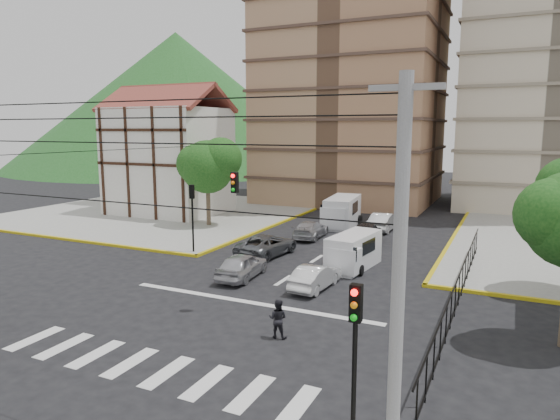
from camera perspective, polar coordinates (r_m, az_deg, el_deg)
The scene contains 21 objects.
ground at distance 23.00m, azimuth -4.98°, elevation -11.37°, with size 160.00×160.00×0.00m, color black.
sidewalk_nw at distance 50.07m, azimuth -13.28°, elevation -0.20°, with size 26.00×26.00×0.15m, color gray.
crosswalk_stripes at distance 18.50m, azimuth -14.80°, elevation -16.98°, with size 12.00×2.40×0.01m, color silver.
stop_line at distance 23.98m, azimuth -3.51°, elevation -10.47°, with size 13.00×0.40×0.01m, color silver.
tudor_building at distance 48.89m, azimuth -12.58°, elevation 5.71°, with size 10.80×8.05×12.23m.
distant_hill at distance 110.55m, azimuth -11.63°, elevation 12.14°, with size 70.00×70.00×28.00m, color #1D541C.
park_fence at distance 24.50m, azimuth 19.66°, elevation -10.58°, with size 0.10×22.50×1.66m, color black, non-canonical shape.
tree_tudor at distance 41.52m, azimuth -8.17°, elevation 5.20°, with size 5.39×4.40×7.43m.
traffic_light_se at distance 12.25m, azimuth 8.56°, elevation -14.82°, with size 0.28×0.22×4.40m.
traffic_light_nw at distance 32.71m, azimuth -10.00°, elevation 0.36°, with size 0.28×0.22×4.40m.
traffic_light_hanging at distance 19.92m, azimuth -8.17°, elevation 2.86°, with size 18.00×9.12×0.92m.
utility_pole_se at distance 10.29m, azimuth 13.31°, elevation -9.84°, with size 1.40×0.28×9.00m.
van_right_lane at distance 29.45m, azimuth 8.29°, elevation -4.80°, with size 2.29×4.68×2.03m.
van_left_lane at distance 41.78m, azimuth 7.04°, elevation -0.31°, with size 2.71×5.67×2.47m.
car_silver_front_left at distance 27.52m, azimuth -4.37°, elevation -6.34°, with size 1.66×4.13×1.41m, color #B4B4B9.
car_white_front_right at distance 25.76m, azimuth 4.05°, elevation -7.60°, with size 1.33×3.82×1.26m, color silver.
car_grey_mid_left at distance 32.28m, azimuth -1.49°, elevation -4.01°, with size 2.27×4.93×1.37m, color slate.
car_silver_rear_left at distance 37.43m, azimuth 3.52°, elevation -2.24°, with size 1.79×4.41×1.28m, color #B0B0B5.
car_darkgrey_mid_right at distance 36.26m, azimuth 9.82°, elevation -2.53°, with size 1.81×4.50×1.53m, color #2A2A2C.
car_white_rear_right at distance 40.97m, azimuth 11.80°, elevation -1.29°, with size 1.54×4.43×1.46m, color silver.
pedestrian_crosswalk at distance 19.90m, azimuth -0.25°, elevation -12.32°, with size 0.75×0.59×1.55m, color black.
Camera 1 is at (10.93, -18.55, 8.09)m, focal length 32.00 mm.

